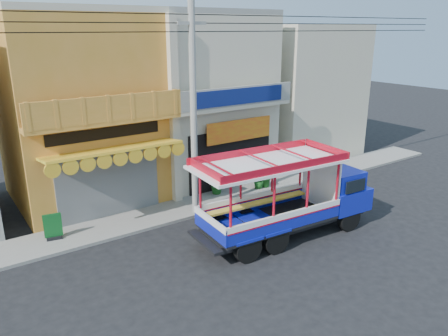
{
  "coord_description": "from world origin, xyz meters",
  "views": [
    {
      "loc": [
        -9.6,
        -11.16,
        7.45
      ],
      "look_at": [
        -0.11,
        2.5,
        2.08
      ],
      "focal_mm": 35.0,
      "sensor_mm": 36.0,
      "label": 1
    }
  ],
  "objects_px": {
    "utility_pole": "(196,93)",
    "potted_plant_a": "(216,184)",
    "songthaew_truck": "(297,194)",
    "potted_plant_b": "(264,175)",
    "potted_plant_c": "(259,179)",
    "green_sign": "(53,228)"
  },
  "relations": [
    {
      "from": "utility_pole",
      "to": "potted_plant_a",
      "type": "height_order",
      "value": "utility_pole"
    },
    {
      "from": "potted_plant_b",
      "to": "potted_plant_c",
      "type": "relative_size",
      "value": 1.3
    },
    {
      "from": "utility_pole",
      "to": "songthaew_truck",
      "type": "height_order",
      "value": "utility_pole"
    },
    {
      "from": "utility_pole",
      "to": "potted_plant_c",
      "type": "distance_m",
      "value": 5.9
    },
    {
      "from": "potted_plant_c",
      "to": "green_sign",
      "type": "bearing_deg",
      "value": -79.64
    },
    {
      "from": "utility_pole",
      "to": "green_sign",
      "type": "bearing_deg",
      "value": 171.8
    },
    {
      "from": "potted_plant_b",
      "to": "potted_plant_c",
      "type": "xyz_separation_m",
      "value": [
        -0.35,
        -0.0,
        -0.13
      ]
    },
    {
      "from": "potted_plant_a",
      "to": "potted_plant_c",
      "type": "distance_m",
      "value": 2.13
    },
    {
      "from": "utility_pole",
      "to": "green_sign",
      "type": "distance_m",
      "value": 7.28
    },
    {
      "from": "potted_plant_b",
      "to": "potted_plant_c",
      "type": "bearing_deg",
      "value": 52.35
    },
    {
      "from": "potted_plant_a",
      "to": "songthaew_truck",
      "type": "bearing_deg",
      "value": -149.99
    },
    {
      "from": "utility_pole",
      "to": "songthaew_truck",
      "type": "bearing_deg",
      "value": -59.8
    },
    {
      "from": "songthaew_truck",
      "to": "green_sign",
      "type": "xyz_separation_m",
      "value": [
        -7.76,
        4.42,
        -1.04
      ]
    },
    {
      "from": "green_sign",
      "to": "potted_plant_c",
      "type": "xyz_separation_m",
      "value": [
        9.44,
        -0.14,
        0.03
      ]
    },
    {
      "from": "potted_plant_b",
      "to": "potted_plant_c",
      "type": "distance_m",
      "value": 0.37
    },
    {
      "from": "utility_pole",
      "to": "songthaew_truck",
      "type": "distance_m",
      "value": 5.42
    },
    {
      "from": "songthaew_truck",
      "to": "potted_plant_c",
      "type": "distance_m",
      "value": 4.71
    },
    {
      "from": "utility_pole",
      "to": "potted_plant_c",
      "type": "xyz_separation_m",
      "value": [
        3.78,
        0.67,
        -4.48
      ]
    },
    {
      "from": "songthaew_truck",
      "to": "potted_plant_b",
      "type": "height_order",
      "value": "songthaew_truck"
    },
    {
      "from": "green_sign",
      "to": "potted_plant_c",
      "type": "bearing_deg",
      "value": -0.87
    },
    {
      "from": "songthaew_truck",
      "to": "potted_plant_a",
      "type": "height_order",
      "value": "songthaew_truck"
    },
    {
      "from": "potted_plant_b",
      "to": "potted_plant_a",
      "type": "bearing_deg",
      "value": 37.72
    }
  ]
}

